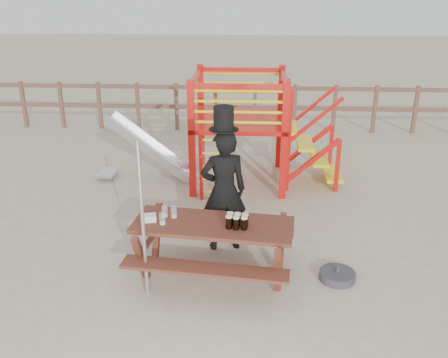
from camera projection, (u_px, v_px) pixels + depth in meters
The scene contains 10 objects.
ground at pixel (215, 285), 6.40m from camera, with size 60.00×60.00×0.00m, color #BEAF94.
back_fence at pixel (235, 102), 12.60m from camera, with size 15.09×0.09×1.20m.
playground_fort at pixel (235, 127), 9.31m from camera, with size 4.71×1.84×2.10m.
picnic_table at pixel (213, 243), 6.41m from camera, with size 2.17×1.62×0.78m.
man_with_hat at pixel (224, 188), 6.96m from camera, with size 0.73×0.57×2.10m.
metal_pole at pixel (143, 222), 5.85m from camera, with size 0.04×0.04×2.01m, color #B2B2B7.
parasol_base at pixel (337, 276), 6.51m from camera, with size 0.47×0.47×0.20m.
paper_bag at pixel (149, 218), 6.35m from camera, with size 0.18×0.14×0.08m, color white.
stout_pints at pixel (237, 221), 6.17m from camera, with size 0.28×0.19×0.17m.
empty_glasses at pixel (167, 214), 6.38m from camera, with size 0.20×0.29×0.15m.
Camera 1 is at (0.43, -5.41, 3.67)m, focal length 40.00 mm.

